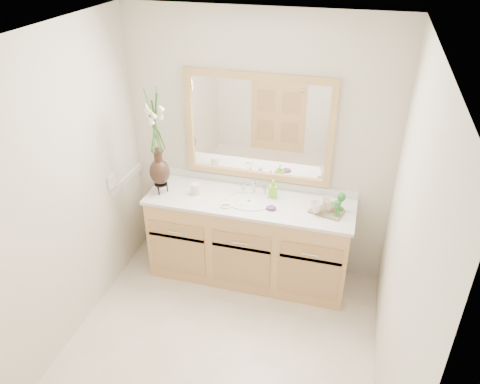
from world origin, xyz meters
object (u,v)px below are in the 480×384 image
(tumbler, at_px, (196,189))
(tray, at_px, (327,211))
(soap_bottle, at_px, (273,190))
(flower_vase, at_px, (156,131))

(tumbler, relative_size, tray, 0.37)
(tray, bearing_deg, tumbler, -164.11)
(tumbler, xyz_separation_m, soap_bottle, (0.68, 0.13, 0.03))
(soap_bottle, height_order, tray, soap_bottle)
(tumbler, height_order, soap_bottle, soap_bottle)
(flower_vase, distance_m, tumbler, 0.63)
(soap_bottle, xyz_separation_m, tray, (0.49, -0.12, -0.07))
(tumbler, xyz_separation_m, tray, (1.17, 0.01, -0.04))
(soap_bottle, relative_size, tray, 0.56)
(tumbler, relative_size, soap_bottle, 0.66)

